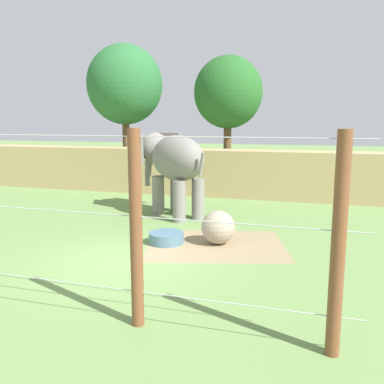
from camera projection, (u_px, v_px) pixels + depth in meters
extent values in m
plane|color=#6B8E4C|center=(121.00, 262.00, 11.32)|extent=(120.00, 120.00, 0.00)
cube|color=#937F5B|center=(216.00, 245.00, 12.93)|extent=(5.01, 4.45, 0.01)
cube|color=tan|center=(217.00, 172.00, 21.56)|extent=(36.00, 1.80, 2.37)
cylinder|color=gray|center=(158.00, 195.00, 17.10)|extent=(0.50, 0.50, 1.60)
cylinder|color=gray|center=(176.00, 193.00, 17.59)|extent=(0.50, 0.50, 1.60)
cylinder|color=gray|center=(179.00, 201.00, 15.77)|extent=(0.50, 0.50, 1.60)
cylinder|color=gray|center=(198.00, 199.00, 16.25)|extent=(0.50, 0.50, 1.60)
ellipsoid|color=gray|center=(177.00, 158.00, 16.41)|extent=(3.31, 3.11, 1.83)
ellipsoid|color=gray|center=(155.00, 148.00, 17.88)|extent=(1.67, 1.69, 1.32)
cube|color=gray|center=(142.00, 148.00, 17.41)|extent=(0.55, 0.97, 1.26)
cube|color=gray|center=(170.00, 147.00, 18.16)|extent=(1.02, 0.36, 1.26)
cylinder|color=gray|center=(150.00, 158.00, 18.36)|extent=(0.66, 0.64, 0.71)
cylinder|color=gray|center=(148.00, 169.00, 18.56)|extent=(0.50, 0.49, 0.67)
cylinder|color=gray|center=(148.00, 179.00, 18.71)|extent=(0.33, 0.33, 0.63)
cylinder|color=gray|center=(201.00, 165.00, 15.08)|extent=(0.34, 0.31, 0.91)
sphere|color=gray|center=(218.00, 227.00, 12.96)|extent=(1.06, 1.06, 1.06)
cylinder|color=brown|center=(136.00, 230.00, 7.55)|extent=(0.23, 0.23, 3.70)
cylinder|color=brown|center=(338.00, 247.00, 6.54)|extent=(0.23, 0.23, 3.70)
cylinder|color=#B7B7BC|center=(51.00, 280.00, 8.30)|extent=(11.81, 0.02, 0.02)
cylinder|color=#B7B7BC|center=(46.00, 210.00, 8.06)|extent=(11.81, 0.02, 0.02)
cylinder|color=#B7B7BC|center=(42.00, 135.00, 7.81)|extent=(11.81, 0.02, 0.02)
cylinder|color=slate|center=(166.00, 238.00, 13.09)|extent=(1.10, 1.10, 0.35)
cylinder|color=#38607A|center=(166.00, 233.00, 13.06)|extent=(1.01, 1.01, 0.02)
cylinder|color=brown|center=(227.00, 155.00, 23.74)|extent=(0.44, 0.44, 3.79)
ellipsoid|color=#235B23|center=(228.00, 92.00, 23.15)|extent=(3.84, 3.84, 4.03)
cylinder|color=brown|center=(127.00, 150.00, 25.66)|extent=(0.44, 0.44, 4.08)
ellipsoid|color=#286633|center=(125.00, 85.00, 24.98)|extent=(4.55, 4.55, 4.78)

